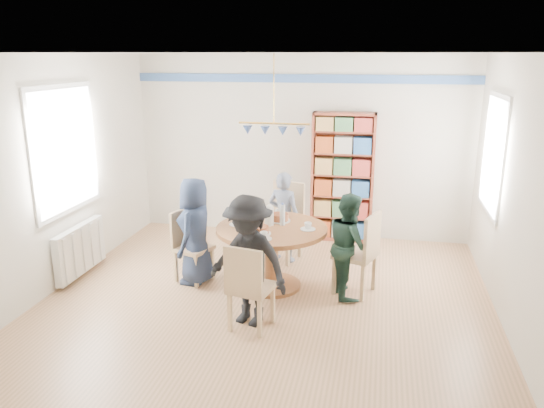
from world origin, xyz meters
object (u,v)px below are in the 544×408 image
(chair_left, at_px, (189,242))
(chair_far, at_px, (285,217))
(radiator, at_px, (80,249))
(person_right, at_px, (349,245))
(dining_table, at_px, (272,243))
(bookshelf, at_px, (342,179))
(person_far, at_px, (284,217))
(person_near, at_px, (248,261))
(person_left, at_px, (195,231))
(chair_near, at_px, (248,284))
(chair_right, at_px, (362,250))

(chair_left, xyz_separation_m, chair_far, (1.01, 0.97, 0.09))
(radiator, relative_size, person_right, 0.83)
(dining_table, xyz_separation_m, chair_left, (-1.04, 0.01, -0.07))
(bookshelf, bearing_deg, person_far, -124.43)
(chair_left, bearing_deg, dining_table, -0.68)
(chair_far, bearing_deg, person_near, -90.70)
(person_right, relative_size, person_near, 0.88)
(dining_table, distance_m, person_right, 0.91)
(dining_table, xyz_separation_m, person_left, (-0.92, -0.04, 0.09))
(radiator, distance_m, chair_near, 2.55)
(chair_left, distance_m, chair_far, 1.40)
(person_left, distance_m, person_far, 1.29)
(radiator, bearing_deg, person_left, 4.97)
(chair_far, bearing_deg, chair_right, -41.74)
(person_near, bearing_deg, chair_far, 107.88)
(person_left, bearing_deg, chair_far, 142.66)
(radiator, relative_size, chair_far, 0.96)
(person_right, height_order, person_far, person_far)
(chair_right, bearing_deg, chair_far, 138.26)
(chair_right, bearing_deg, person_far, 141.55)
(chair_left, bearing_deg, person_right, -1.05)
(radiator, distance_m, chair_left, 1.38)
(chair_right, relative_size, person_left, 0.75)
(bookshelf, bearing_deg, chair_right, -78.30)
(radiator, distance_m, chair_far, 2.65)
(dining_table, bearing_deg, person_left, -177.47)
(radiator, bearing_deg, person_far, 23.62)
(radiator, xyz_separation_m, person_left, (1.47, 0.13, 0.30))
(radiator, bearing_deg, person_near, -17.52)
(chair_near, distance_m, person_right, 1.40)
(chair_near, relative_size, person_far, 0.75)
(chair_near, bearing_deg, bookshelf, 76.95)
(dining_table, height_order, chair_near, chair_near)
(person_left, height_order, bookshelf, bookshelf)
(chair_left, distance_m, person_left, 0.21)
(chair_right, xyz_separation_m, person_far, (-1.07, 0.85, 0.07))
(chair_far, bearing_deg, chair_left, -136.08)
(dining_table, bearing_deg, person_near, -93.12)
(chair_right, relative_size, person_near, 0.71)
(chair_right, distance_m, bookshelf, 1.93)
(chair_near, xyz_separation_m, person_near, (-0.03, 0.16, 0.18))
(chair_far, xyz_separation_m, bookshelf, (0.69, 0.89, 0.36))
(person_far, bearing_deg, person_near, 105.59)
(dining_table, height_order, person_far, person_far)
(chair_right, height_order, bookshelf, bookshelf)
(dining_table, bearing_deg, chair_left, 179.32)
(radiator, height_order, chair_right, chair_right)
(chair_left, bearing_deg, chair_near, -46.71)
(dining_table, bearing_deg, chair_far, 91.55)
(person_near, bearing_deg, chair_right, 58.98)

